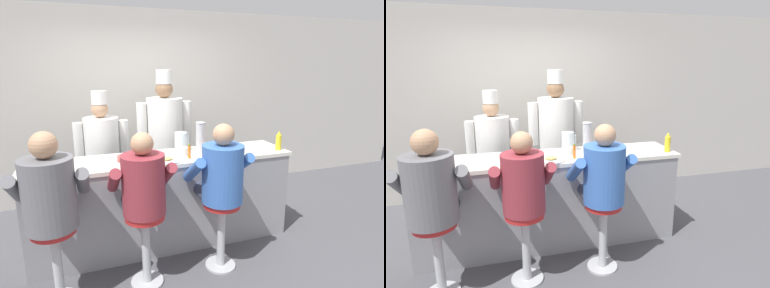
% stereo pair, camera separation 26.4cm
% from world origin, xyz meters
% --- Properties ---
extents(ground_plane, '(20.00, 20.00, 0.00)m').
position_xyz_m(ground_plane, '(0.00, 0.00, 0.00)').
color(ground_plane, '#4C4C51').
extents(wall_back, '(10.00, 0.06, 2.70)m').
position_xyz_m(wall_back, '(0.00, 1.82, 1.35)').
color(wall_back, beige).
rests_on(wall_back, ground_plane).
extents(diner_counter, '(2.81, 0.61, 1.00)m').
position_xyz_m(diner_counter, '(0.00, 0.30, 0.50)').
color(diner_counter, gray).
rests_on(diner_counter, ground_plane).
extents(ketchup_bottle_red, '(0.07, 0.07, 0.26)m').
position_xyz_m(ketchup_bottle_red, '(0.64, 0.24, 1.12)').
color(ketchup_bottle_red, red).
rests_on(ketchup_bottle_red, diner_counter).
extents(mustard_bottle_yellow, '(0.06, 0.06, 0.22)m').
position_xyz_m(mustard_bottle_yellow, '(1.31, 0.14, 1.10)').
color(mustard_bottle_yellow, yellow).
rests_on(mustard_bottle_yellow, diner_counter).
extents(hot_sauce_bottle_orange, '(0.03, 0.03, 0.15)m').
position_xyz_m(hot_sauce_bottle_orange, '(0.24, 0.16, 1.07)').
color(hot_sauce_bottle_orange, orange).
rests_on(hot_sauce_bottle_orange, diner_counter).
extents(water_pitcher_clear, '(0.16, 0.14, 0.22)m').
position_xyz_m(water_pitcher_clear, '(0.24, 0.45, 1.11)').
color(water_pitcher_clear, silver).
rests_on(water_pitcher_clear, diner_counter).
extents(breakfast_plate, '(0.28, 0.28, 0.05)m').
position_xyz_m(breakfast_plate, '(-0.01, 0.12, 1.01)').
color(breakfast_plate, white).
rests_on(breakfast_plate, diner_counter).
extents(cereal_bowl, '(0.14, 0.14, 0.06)m').
position_xyz_m(cereal_bowl, '(-0.41, 0.29, 1.03)').
color(cereal_bowl, '#B24C47').
rests_on(cereal_bowl, diner_counter).
extents(coffee_mug_white, '(0.13, 0.09, 0.09)m').
position_xyz_m(coffee_mug_white, '(0.22, 0.28, 1.05)').
color(coffee_mug_white, white).
rests_on(coffee_mug_white, diner_counter).
extents(coffee_mug_blue, '(0.13, 0.08, 0.08)m').
position_xyz_m(coffee_mug_blue, '(-0.32, 0.17, 1.04)').
color(coffee_mug_blue, '#4C7AB2').
rests_on(coffee_mug_blue, diner_counter).
extents(cup_stack_steel, '(0.10, 0.10, 0.34)m').
position_xyz_m(cup_stack_steel, '(0.44, 0.35, 1.17)').
color(cup_stack_steel, '#B7BABF').
rests_on(cup_stack_steel, diner_counter).
extents(napkin_dispenser_chrome, '(0.11, 0.06, 0.11)m').
position_xyz_m(napkin_dispenser_chrome, '(0.48, 0.10, 1.06)').
color(napkin_dispenser_chrome, silver).
rests_on(napkin_dispenser_chrome, diner_counter).
extents(diner_seated_grey, '(0.61, 0.60, 1.47)m').
position_xyz_m(diner_seated_grey, '(-1.07, -0.28, 0.93)').
color(diner_seated_grey, '#B2B5BA').
rests_on(diner_seated_grey, ground_plane).
extents(diner_seated_maroon, '(0.57, 0.56, 1.41)m').
position_xyz_m(diner_seated_maroon, '(-0.34, -0.28, 0.90)').
color(diner_seated_maroon, '#B2B5BA').
rests_on(diner_seated_maroon, ground_plane).
extents(diner_seated_blue, '(0.59, 0.58, 1.44)m').
position_xyz_m(diner_seated_blue, '(0.40, -0.28, 0.91)').
color(diner_seated_blue, '#B2B5BA').
rests_on(diner_seated_blue, ground_plane).
extents(cook_in_whites_near, '(0.64, 0.41, 1.65)m').
position_xyz_m(cook_in_whites_near, '(-0.57, 1.05, 0.90)').
color(cook_in_whites_near, '#232328').
rests_on(cook_in_whites_near, ground_plane).
extents(cook_in_whites_far, '(0.73, 0.47, 1.88)m').
position_xyz_m(cook_in_whites_far, '(0.25, 1.18, 1.03)').
color(cook_in_whites_far, '#232328').
rests_on(cook_in_whites_far, ground_plane).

